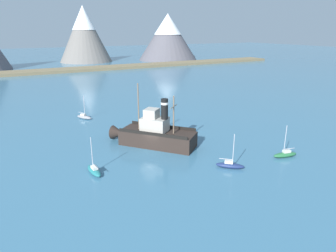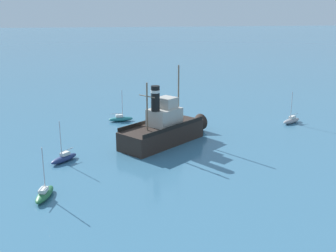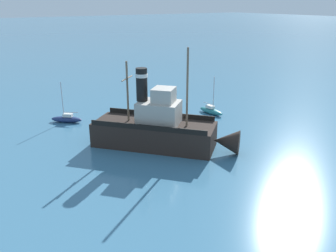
{
  "view_description": "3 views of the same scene",
  "coord_description": "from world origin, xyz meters",
  "px_view_note": "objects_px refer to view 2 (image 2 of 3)",
  "views": [
    {
      "loc": [
        -18.38,
        -39.3,
        17.88
      ],
      "look_at": [
        3.64,
        1.68,
        2.84
      ],
      "focal_mm": 32.0,
      "sensor_mm": 36.0,
      "label": 1
    },
    {
      "loc": [
        53.3,
        -5.58,
        17.44
      ],
      "look_at": [
        2.29,
        1.92,
        2.55
      ],
      "focal_mm": 45.0,
      "sensor_mm": 36.0,
      "label": 2
    },
    {
      "loc": [
        18.98,
        29.56,
        13.87
      ],
      "look_at": [
        1.04,
        2.98,
        2.49
      ],
      "focal_mm": 38.0,
      "sensor_mm": 36.0,
      "label": 3
    }
  ],
  "objects_px": {
    "sailboat_grey": "(291,120)",
    "sailboat_navy": "(64,158)",
    "old_tugboat": "(165,129)",
    "sailboat_green": "(44,194)",
    "sailboat_teal": "(121,119)"
  },
  "relations": [
    {
      "from": "sailboat_grey",
      "to": "sailboat_navy",
      "type": "xyz_separation_m",
      "value": [
        11.8,
        -33.0,
        0.0
      ]
    },
    {
      "from": "old_tugboat",
      "to": "sailboat_navy",
      "type": "relative_size",
      "value": 2.69
    },
    {
      "from": "sailboat_green",
      "to": "sailboat_teal",
      "type": "xyz_separation_m",
      "value": [
        -26.13,
        8.09,
        0.0
      ]
    },
    {
      "from": "sailboat_grey",
      "to": "sailboat_green",
      "type": "distance_m",
      "value": 40.09
    },
    {
      "from": "sailboat_green",
      "to": "sailboat_teal",
      "type": "bearing_deg",
      "value": 162.79
    },
    {
      "from": "old_tugboat",
      "to": "sailboat_green",
      "type": "height_order",
      "value": "old_tugboat"
    },
    {
      "from": "sailboat_grey",
      "to": "sailboat_teal",
      "type": "bearing_deg",
      "value": -100.53
    },
    {
      "from": "sailboat_grey",
      "to": "old_tugboat",
      "type": "bearing_deg",
      "value": -72.37
    },
    {
      "from": "sailboat_navy",
      "to": "sailboat_teal",
      "type": "relative_size",
      "value": 1.0
    },
    {
      "from": "sailboat_navy",
      "to": "sailboat_teal",
      "type": "bearing_deg",
      "value": 156.72
    },
    {
      "from": "sailboat_grey",
      "to": "sailboat_green",
      "type": "bearing_deg",
      "value": -57.86
    },
    {
      "from": "sailboat_grey",
      "to": "sailboat_teal",
      "type": "relative_size",
      "value": 1.0
    },
    {
      "from": "sailboat_teal",
      "to": "old_tugboat",
      "type": "bearing_deg",
      "value": 25.52
    },
    {
      "from": "sailboat_navy",
      "to": "sailboat_grey",
      "type": "bearing_deg",
      "value": 109.68
    },
    {
      "from": "sailboat_grey",
      "to": "sailboat_green",
      "type": "xyz_separation_m",
      "value": [
        21.33,
        -33.95,
        0.0
      ]
    }
  ]
}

